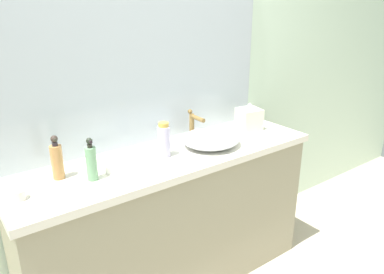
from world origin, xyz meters
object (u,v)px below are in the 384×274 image
Objects in this scene: tissue_box at (249,118)px; folded_hand_towel at (123,161)px; soap_dispenser at (91,162)px; lotion_bottle at (57,160)px; candle_jar at (18,195)px; perfume_bottle at (164,140)px; sink_basin at (211,138)px.

tissue_box reaches higher than folded_hand_towel.
lotion_bottle is (-0.12, 0.11, 0.00)m from soap_dispenser.
soap_dispenser reaches higher than candle_jar.
candle_jar is (-0.20, -0.10, -0.07)m from lotion_bottle.
folded_hand_towel is (-0.23, 0.03, -0.07)m from perfume_bottle.
tissue_box is (1.12, 0.09, -0.01)m from soap_dispenser.
soap_dispenser is at bearing -174.88° from perfume_bottle.
folded_hand_towel is at bearing -7.62° from lotion_bottle.
sink_basin is at bearing -6.51° from folded_hand_towel.
candle_jar is at bearing -153.57° from lotion_bottle.
tissue_box is at bearing 12.56° from sink_basin.
perfume_bottle is (0.42, 0.04, 0.00)m from soap_dispenser.
tissue_box is 0.80× the size of folded_hand_towel.
sink_basin is 1.05m from candle_jar.
soap_dispenser is 1.10× the size of perfume_bottle.
candle_jar is at bearing 178.39° from soap_dispenser.
perfume_bottle is at bearing -175.38° from tissue_box.
soap_dispenser is 0.17m from lotion_bottle.
soap_dispenser is 0.97× the size of lotion_bottle.
lotion_bottle reaches higher than soap_dispenser.
soap_dispenser is at bearing -1.61° from candle_jar.
lotion_bottle is 0.98× the size of folded_hand_towel.
candle_jar is 0.28× the size of folded_hand_towel.
sink_basin is 0.54m from folded_hand_towel.
sink_basin is 0.40m from tissue_box.
tissue_box is 1.45m from candle_jar.
perfume_bottle is at bearing -7.57° from lotion_bottle.
perfume_bottle reaches higher than folded_hand_towel.
soap_dispenser is 0.22m from folded_hand_towel.
folded_hand_towel is at bearing 19.45° from soap_dispenser.
sink_basin is at bearing -0.11° from candle_jar.
sink_basin is 0.31m from perfume_bottle.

